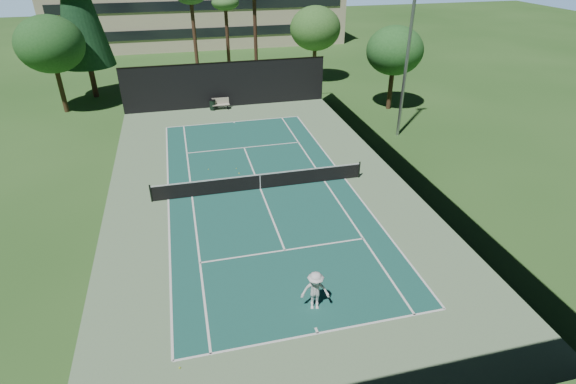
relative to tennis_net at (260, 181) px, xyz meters
name	(u,v)px	position (x,y,z in m)	size (l,w,h in m)	color
ground	(260,189)	(0.00, 0.00, -0.56)	(160.00, 160.00, 0.00)	#2B5720
apron_slab	(260,189)	(0.00, 0.00, -0.55)	(18.00, 32.00, 0.01)	#6A8C62
court_surface	(260,189)	(0.00, 0.00, -0.55)	(10.97, 23.77, 0.01)	#1A554B
court_lines	(260,189)	(0.00, 0.00, -0.54)	(11.07, 23.87, 0.01)	white
tennis_net	(260,181)	(0.00, 0.00, 0.00)	(12.90, 0.10, 1.10)	black
fence	(259,159)	(0.00, 0.06, 1.45)	(18.04, 32.05, 4.03)	black
player	(315,291)	(0.29, -10.50, 0.35)	(1.17, 0.67, 1.82)	white
tennis_ball_a	(180,368)	(-5.24, -12.26, -0.52)	(0.07, 0.07, 0.07)	#C3E333
tennis_ball_b	(236,168)	(-1.04, 3.10, -0.53)	(0.06, 0.06, 0.06)	#B3CA2D
tennis_ball_c	(239,173)	(-0.97, 2.34, -0.52)	(0.07, 0.07, 0.07)	#D0E033
tennis_ball_d	(208,169)	(-2.86, 3.41, -0.52)	(0.07, 0.07, 0.07)	#B0CE2E
park_bench	(221,103)	(-0.67, 15.37, -0.01)	(1.50, 0.45, 1.02)	beige
trash_bin	(213,105)	(-1.40, 15.36, -0.08)	(0.56, 0.56, 0.95)	black
palm_a	(191,0)	(-2.00, 24.00, 7.63)	(2.80, 2.80, 9.32)	#4C3020
palm_b	(225,6)	(1.50, 26.00, 6.80)	(2.80, 2.80, 8.42)	#452B1D
decid_tree_a	(315,29)	(10.00, 22.00, 4.86)	(5.12, 5.12, 7.62)	#4B3620
decid_tree_b	(395,51)	(14.00, 12.00, 4.52)	(4.80, 4.80, 7.14)	#4A3120
decid_tree_c	(50,44)	(-14.00, 18.00, 5.21)	(5.44, 5.44, 8.09)	#47321E
campus_building	(200,12)	(0.00, 45.98, 3.65)	(40.50, 12.50, 8.30)	beige
light_pole	(408,50)	(12.00, 6.00, 5.90)	(0.90, 0.25, 12.22)	#92959A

